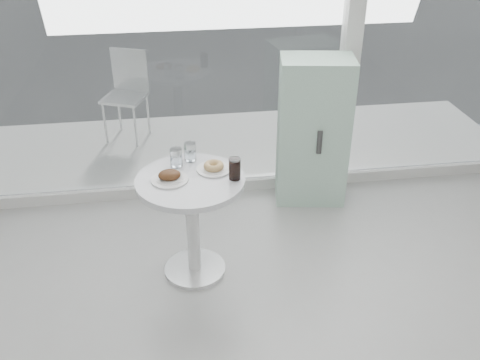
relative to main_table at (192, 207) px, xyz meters
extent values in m
cube|color=silver|center=(0.50, 1.10, -0.50)|extent=(5.00, 0.12, 0.10)
cube|color=silver|center=(1.40, 1.10, 0.95)|extent=(0.14, 0.14, 3.00)
cube|color=white|center=(-0.27, 1.10, 0.85)|extent=(3.21, 0.02, 2.60)
cube|color=white|center=(2.17, 1.10, 0.85)|extent=(1.41, 0.02, 2.60)
cylinder|color=silver|center=(0.00, 0.00, -0.54)|extent=(0.44, 0.44, 0.03)
cylinder|color=silver|center=(0.00, 0.00, -0.18)|extent=(0.09, 0.09, 0.70)
cylinder|color=white|center=(0.00, 0.00, 0.20)|extent=(0.72, 0.72, 0.04)
cube|color=white|center=(0.50, 1.90, -0.53)|extent=(5.60, 1.60, 0.05)
cube|color=#92BAA3|center=(1.07, 0.88, 0.08)|extent=(0.63, 0.47, 1.25)
cube|color=#333333|center=(1.07, 0.68, 0.08)|extent=(0.04, 0.03, 0.20)
cylinder|color=silver|center=(-0.76, 2.11, -0.28)|extent=(0.02, 0.02, 0.44)
cylinder|color=silver|center=(-0.45, 1.99, -0.28)|extent=(0.02, 0.02, 0.44)
cylinder|color=silver|center=(-0.63, 2.42, -0.28)|extent=(0.02, 0.02, 0.44)
cylinder|color=silver|center=(-0.32, 2.29, -0.28)|extent=(0.02, 0.02, 0.44)
cube|color=silver|center=(-0.54, 2.20, -0.05)|extent=(0.51, 0.51, 0.03)
cube|color=silver|center=(-0.47, 2.38, 0.18)|extent=(0.37, 0.17, 0.44)
cylinder|color=silver|center=(-0.13, 0.00, 0.23)|extent=(0.24, 0.24, 0.01)
cube|color=white|center=(-0.11, -0.01, 0.24)|extent=(0.13, 0.12, 0.00)
ellipsoid|color=#321E0D|center=(-0.13, 0.00, 0.26)|extent=(0.15, 0.12, 0.06)
ellipsoid|color=#321E0D|center=(-0.10, 0.02, 0.25)|extent=(0.07, 0.07, 0.04)
cylinder|color=silver|center=(0.16, 0.09, 0.23)|extent=(0.23, 0.23, 0.01)
torus|color=#A9854D|center=(0.16, 0.09, 0.25)|extent=(0.14, 0.14, 0.05)
cylinder|color=white|center=(-0.08, 0.18, 0.28)|extent=(0.08, 0.08, 0.13)
cylinder|color=white|center=(-0.08, 0.18, 0.26)|extent=(0.07, 0.07, 0.07)
cylinder|color=white|center=(0.02, 0.26, 0.28)|extent=(0.08, 0.08, 0.13)
cylinder|color=white|center=(0.02, 0.26, 0.26)|extent=(0.07, 0.07, 0.07)
cylinder|color=white|center=(0.29, -0.04, 0.29)|extent=(0.08, 0.08, 0.15)
cylinder|color=black|center=(0.29, -0.04, 0.29)|extent=(0.07, 0.07, 0.13)
camera|label=1|loc=(-0.11, -3.02, 1.97)|focal=40.00mm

